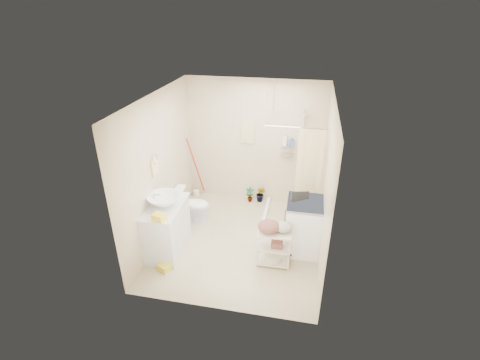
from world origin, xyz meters
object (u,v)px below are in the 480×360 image
object	(u,v)px
vanity	(167,228)
toilet	(192,205)
washing_machine	(305,226)
laundry_rack	(274,245)

from	to	relation	value
vanity	toilet	world-z (taller)	vanity
vanity	toilet	distance (m)	1.00
washing_machine	laundry_rack	distance (m)	0.68
toilet	washing_machine	bearing A→B (deg)	-101.88
vanity	washing_machine	bearing A→B (deg)	10.00
toilet	vanity	bearing A→B (deg)	174.30
vanity	laundry_rack	distance (m)	1.83
vanity	laundry_rack	world-z (taller)	vanity
vanity	toilet	bearing A→B (deg)	81.31
laundry_rack	vanity	bearing A→B (deg)	179.06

